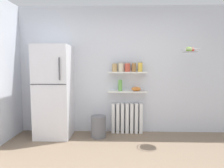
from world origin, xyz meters
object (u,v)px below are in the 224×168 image
object	(u,v)px
storage_jar_2	(127,67)
vase	(120,85)
storage_jar_3	(134,67)
storage_jar_1	(121,67)
storage_jar_0	(115,67)
refrigerator	(54,91)
trash_bin	(98,126)
radiator	(127,118)
shelf_bowl	(136,89)
storage_jar_4	(140,67)
hanging_fruit_basket	(190,50)

from	to	relation	value
storage_jar_2	vase	xyz separation A→B (m)	(-0.14, 0.00, -0.37)
storage_jar_2	storage_jar_3	distance (m)	0.13
storage_jar_1	storage_jar_0	bearing A→B (deg)	180.00
refrigerator	storage_jar_2	bearing A→B (deg)	8.06
trash_bin	storage_jar_1	bearing A→B (deg)	29.59
storage_jar_3	trash_bin	bearing A→B (deg)	-160.27
radiator	trash_bin	bearing A→B (deg)	-153.78
refrigerator	storage_jar_1	distance (m)	1.41
storage_jar_1	shelf_bowl	size ratio (longest dim) A/B	0.98
storage_jar_4	hanging_fruit_basket	size ratio (longest dim) A/B	0.60
storage_jar_2	trash_bin	distance (m)	1.31
storage_jar_4	trash_bin	distance (m)	1.44
storage_jar_0	storage_jar_2	world-z (taller)	storage_jar_2
radiator	storage_jar_3	xyz separation A→B (m)	(0.13, -0.03, 1.06)
refrigerator	storage_jar_1	world-z (taller)	refrigerator
storage_jar_1	trash_bin	bearing A→B (deg)	-150.41
refrigerator	storage_jar_0	size ratio (longest dim) A/B	10.01
storage_jar_1	storage_jar_4	distance (m)	0.38
storage_jar_2	shelf_bowl	xyz separation A→B (m)	(0.18, 0.00, -0.44)
storage_jar_2	shelf_bowl	size ratio (longest dim) A/B	0.98
vase	radiator	bearing A→B (deg)	11.86
storage_jar_3	storage_jar_4	xyz separation A→B (m)	(0.13, 0.00, 0.01)
storage_jar_2	hanging_fruit_basket	world-z (taller)	hanging_fruit_basket
radiator	storage_jar_1	bearing A→B (deg)	-166.83
radiator	storage_jar_4	world-z (taller)	storage_jar_4
storage_jar_1	refrigerator	bearing A→B (deg)	-171.17
refrigerator	storage_jar_1	bearing A→B (deg)	8.83
refrigerator	storage_jar_0	bearing A→B (deg)	9.77
hanging_fruit_basket	shelf_bowl	bearing A→B (deg)	159.45
storage_jar_2	hanging_fruit_basket	xyz separation A→B (m)	(1.11, -0.35, 0.32)
storage_jar_0	storage_jar_1	world-z (taller)	storage_jar_1
refrigerator	storage_jar_4	xyz separation A→B (m)	(1.70, 0.20, 0.48)
storage_jar_2	storage_jar_4	bearing A→B (deg)	0.00
refrigerator	storage_jar_2	distance (m)	1.53
storage_jar_3	radiator	bearing A→B (deg)	166.83
storage_jar_1	shelf_bowl	bearing A→B (deg)	0.00
trash_bin	storage_jar_2	bearing A→B (deg)	23.73
storage_jar_0	storage_jar_3	distance (m)	0.38
trash_bin	shelf_bowl	bearing A→B (deg)	18.46
storage_jar_4	vase	size ratio (longest dim) A/B	0.89
radiator	storage_jar_0	distance (m)	1.08
radiator	storage_jar_1	xyz separation A→B (m)	(-0.13, -0.03, 1.06)
storage_jar_3	trash_bin	world-z (taller)	storage_jar_3
hanging_fruit_basket	storage_jar_3	bearing A→B (deg)	160.44
storage_jar_2	storage_jar_1	bearing A→B (deg)	-180.00
storage_jar_1	storage_jar_3	bearing A→B (deg)	0.00
shelf_bowl	storage_jar_3	bearing A→B (deg)	180.00
vase	hanging_fruit_basket	xyz separation A→B (m)	(1.26, -0.35, 0.69)
radiator	storage_jar_2	distance (m)	1.06
refrigerator	trash_bin	distance (m)	1.11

